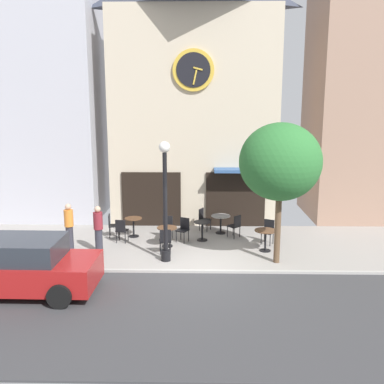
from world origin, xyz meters
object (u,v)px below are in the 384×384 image
(cafe_chair_left_end, at_px, (184,228))
(cafe_chair_curbside, at_px, (203,218))
(street_tree, at_px, (280,162))
(cafe_table_near_door, at_px, (167,233))
(parked_car_red, at_px, (18,266))
(cafe_table_near_curb, at_px, (266,236))
(pedestrian_orange, at_px, (69,226))
(pedestrian_maroon, at_px, (98,229))
(cafe_chair_under_awning, at_px, (268,230))
(cafe_chair_by_entrance, at_px, (167,226))
(cafe_chair_near_lamp, at_px, (235,224))
(street_lamp, at_px, (165,202))
(cafe_table_center_left, at_px, (221,220))
(cafe_chair_right_end, at_px, (121,229))
(cafe_table_center, at_px, (133,224))
(cafe_chair_outer, at_px, (165,239))
(cafe_table_rightmost, at_px, (202,228))
(cafe_chair_facing_street, at_px, (112,224))

(cafe_chair_left_end, bearing_deg, cafe_chair_curbside, 63.27)
(street_tree, relative_size, cafe_table_near_door, 6.26)
(parked_car_red, bearing_deg, cafe_table_near_curb, 26.25)
(pedestrian_orange, bearing_deg, pedestrian_maroon, -16.44)
(cafe_table_near_door, relative_size, cafe_chair_under_awning, 0.81)
(cafe_table_near_curb, relative_size, cafe_chair_by_entrance, 0.87)
(cafe_table_near_door, xyz_separation_m, cafe_table_near_curb, (3.51, -0.41, 0.05))
(street_tree, bearing_deg, cafe_chair_near_lamp, 113.68)
(cafe_chair_near_lamp, xyz_separation_m, cafe_chair_under_awning, (1.16, -0.69, 0.00))
(cafe_chair_by_entrance, relative_size, cafe_chair_near_lamp, 1.00)
(street_lamp, relative_size, cafe_table_center_left, 5.20)
(cafe_chair_right_end, bearing_deg, cafe_table_center, 65.78)
(cafe_chair_outer, bearing_deg, cafe_chair_left_end, 68.09)
(street_tree, height_order, cafe_chair_right_end, street_tree)
(cafe_table_center, xyz_separation_m, cafe_chair_left_end, (1.98, -0.54, 0.01))
(cafe_table_rightmost, relative_size, cafe_chair_facing_street, 0.82)
(cafe_table_center_left, bearing_deg, cafe_chair_facing_street, -172.38)
(cafe_table_center_left, bearing_deg, pedestrian_orange, -159.49)
(cafe_table_near_curb, distance_m, cafe_chair_facing_street, 5.95)
(cafe_table_center, height_order, cafe_chair_under_awning, cafe_chair_under_awning)
(cafe_chair_outer, relative_size, cafe_chair_curbside, 1.00)
(cafe_table_rightmost, bearing_deg, cafe_chair_right_end, -173.77)
(pedestrian_maroon, distance_m, pedestrian_orange, 1.17)
(cafe_chair_by_entrance, bearing_deg, street_lamp, -86.96)
(cafe_chair_facing_street, distance_m, cafe_chair_under_awning, 6.01)
(cafe_chair_outer, height_order, cafe_chair_facing_street, same)
(street_tree, height_order, parked_car_red, street_tree)
(cafe_chair_by_entrance, bearing_deg, cafe_chair_left_end, -21.23)
(cafe_chair_near_lamp, bearing_deg, cafe_chair_by_entrance, -174.59)
(cafe_chair_under_awning, bearing_deg, cafe_chair_by_entrance, 173.28)
(cafe_chair_left_end, distance_m, pedestrian_orange, 4.16)
(cafe_table_center_left, bearing_deg, cafe_table_near_door, -140.08)
(cafe_chair_by_entrance, xyz_separation_m, cafe_chair_left_end, (0.63, -0.24, 0.00))
(cafe_table_near_curb, height_order, cafe_chair_right_end, cafe_chair_right_end)
(cafe_table_center, xyz_separation_m, cafe_table_near_door, (1.40, -1.17, 0.00))
(cafe_chair_curbside, height_order, cafe_chair_facing_street, same)
(cafe_chair_outer, relative_size, cafe_chair_under_awning, 1.00)
(street_tree, distance_m, cafe_table_rightmost, 4.37)
(cafe_chair_outer, relative_size, parked_car_red, 0.21)
(cafe_table_center, height_order, cafe_chair_by_entrance, cafe_chair_by_entrance)
(cafe_chair_outer, xyz_separation_m, cafe_chair_facing_street, (-2.24, 1.92, 0.00))
(cafe_chair_left_end, bearing_deg, cafe_chair_under_awning, -3.66)
(cafe_chair_by_entrance, bearing_deg, cafe_table_near_curb, -19.81)
(cafe_table_center_left, distance_m, cafe_chair_curbside, 0.82)
(cafe_chair_near_lamp, bearing_deg, street_lamp, -134.20)
(cafe_chair_under_awning, bearing_deg, street_lamp, -152.91)
(cafe_chair_by_entrance, height_order, cafe_chair_facing_street, same)
(cafe_chair_outer, xyz_separation_m, cafe_chair_under_awning, (3.73, 1.23, 0.00))
(cafe_chair_left_end, xyz_separation_m, pedestrian_maroon, (-2.91, -1.32, 0.33))
(cafe_chair_facing_street, relative_size, parked_car_red, 0.21)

